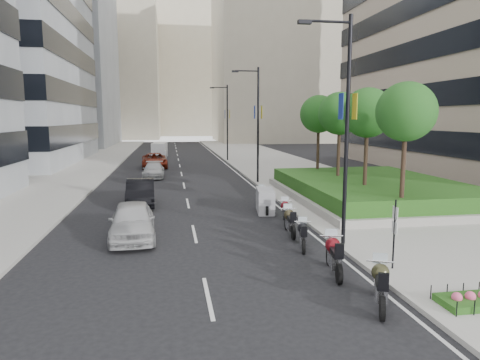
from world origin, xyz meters
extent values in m
plane|color=black|center=(0.00, 0.00, 0.00)|extent=(160.00, 160.00, 0.00)
cube|color=#9E9B93|center=(9.00, 30.00, 0.07)|extent=(10.00, 100.00, 0.15)
cube|color=#9E9B93|center=(-12.00, 30.00, 0.07)|extent=(8.00, 100.00, 0.15)
cube|color=silver|center=(3.70, 30.00, 0.01)|extent=(0.12, 100.00, 0.01)
cube|color=silver|center=(-1.50, 30.00, 0.01)|extent=(0.12, 100.00, 0.01)
cube|color=gray|center=(-24.00, 70.00, 15.00)|extent=(22.00, 26.00, 30.00)
cube|color=#B7AD93|center=(22.00, 80.00, 18.00)|extent=(28.00, 24.00, 36.00)
cube|color=#B7AD93|center=(-18.00, 100.00, 17.00)|extent=(26.00, 24.00, 34.00)
cube|color=#B7AD93|center=(2.00, 120.00, 19.00)|extent=(30.00, 24.00, 38.00)
cube|color=#99958E|center=(10.00, 10.00, 0.35)|extent=(10.00, 14.00, 0.40)
cube|color=#134413|center=(10.00, 10.00, 0.95)|extent=(9.40, 13.40, 0.80)
cube|color=#134413|center=(5.60, -5.00, 0.25)|extent=(2.00, 1.00, 0.20)
cylinder|color=#332319|center=(8.50, 4.00, 2.55)|extent=(0.22, 0.22, 4.00)
sphere|color=#164716|center=(8.50, 4.00, 5.45)|extent=(2.80, 2.80, 2.80)
cylinder|color=#332319|center=(8.50, 8.00, 2.55)|extent=(0.22, 0.22, 4.00)
sphere|color=#164716|center=(8.50, 8.00, 5.45)|extent=(2.80, 2.80, 2.80)
cylinder|color=#332319|center=(8.50, 12.00, 2.55)|extent=(0.22, 0.22, 4.00)
sphere|color=#164716|center=(8.50, 12.00, 5.45)|extent=(2.80, 2.80, 2.80)
cylinder|color=#332319|center=(8.50, 16.00, 2.55)|extent=(0.22, 0.22, 4.00)
sphere|color=#164716|center=(8.50, 16.00, 5.45)|extent=(2.80, 2.80, 2.80)
cylinder|color=black|center=(4.30, 1.00, 4.50)|extent=(0.16, 0.16, 9.00)
cylinder|color=black|center=(3.40, 1.00, 8.70)|extent=(1.80, 0.10, 0.10)
cube|color=black|center=(2.50, 1.00, 8.65)|extent=(0.50, 0.22, 0.14)
cube|color=yellow|center=(4.58, 1.00, 5.60)|extent=(0.02, 0.45, 1.00)
cube|color=navy|center=(4.02, 1.00, 5.60)|extent=(0.02, 0.45, 1.00)
cylinder|color=black|center=(4.30, 18.00, 4.50)|extent=(0.16, 0.16, 9.00)
cylinder|color=black|center=(3.40, 18.00, 8.70)|extent=(1.80, 0.10, 0.10)
cube|color=black|center=(2.50, 18.00, 8.65)|extent=(0.50, 0.22, 0.14)
cube|color=yellow|center=(4.58, 18.00, 5.60)|extent=(0.02, 0.45, 1.00)
cube|color=navy|center=(4.02, 18.00, 5.60)|extent=(0.02, 0.45, 1.00)
cylinder|color=black|center=(4.30, 36.00, 4.50)|extent=(0.16, 0.16, 9.00)
cylinder|color=black|center=(3.40, 36.00, 8.70)|extent=(1.80, 0.10, 0.10)
cube|color=black|center=(2.50, 36.00, 8.65)|extent=(0.50, 0.22, 0.14)
cube|color=yellow|center=(4.58, 36.00, 5.60)|extent=(0.02, 0.45, 1.00)
cube|color=navy|center=(4.02, 36.00, 5.60)|extent=(0.02, 0.45, 1.00)
cylinder|color=black|center=(4.80, -2.00, 1.25)|extent=(0.06, 0.06, 2.50)
cube|color=silver|center=(4.80, -2.00, 2.05)|extent=(0.02, 0.32, 0.42)
cube|color=silver|center=(4.80, -2.00, 1.55)|extent=(0.02, 0.32, 0.42)
cylinder|color=black|center=(2.79, -5.15, 0.32)|extent=(0.37, 0.64, 0.64)
cylinder|color=black|center=(3.45, -3.64, 0.32)|extent=(0.37, 0.64, 0.64)
cube|color=silver|center=(3.10, -4.44, 0.49)|extent=(0.63, 0.93, 0.43)
sphere|color=#33321C|center=(3.23, -4.13, 0.89)|extent=(0.49, 0.49, 0.49)
cube|color=black|center=(2.97, -4.73, 0.82)|extent=(0.57, 0.82, 0.16)
cylinder|color=silver|center=(3.34, -3.88, 1.11)|extent=(0.72, 0.35, 0.05)
cylinder|color=black|center=(2.64, -2.66, 0.33)|extent=(0.25, 0.67, 0.66)
cylinder|color=black|center=(2.96, -0.98, 0.33)|extent=(0.25, 0.67, 0.66)
cube|color=silver|center=(2.79, -1.87, 0.51)|extent=(0.48, 0.95, 0.45)
sphere|color=#5F0C13|center=(2.85, -1.53, 0.92)|extent=(0.51, 0.51, 0.51)
cube|color=black|center=(2.73, -2.19, 0.85)|extent=(0.44, 0.84, 0.17)
cylinder|color=silver|center=(2.91, -1.24, 1.15)|extent=(0.78, 0.20, 0.05)
cylinder|color=black|center=(2.46, 0.38, 0.28)|extent=(0.25, 0.57, 0.56)
cylinder|color=black|center=(2.83, 1.77, 0.28)|extent=(0.25, 0.57, 0.56)
cube|color=silver|center=(2.64, 1.03, 0.43)|extent=(0.46, 0.81, 0.38)
sphere|color=black|center=(2.71, 1.32, 0.78)|extent=(0.43, 0.43, 0.43)
cube|color=black|center=(2.57, 0.77, 0.72)|extent=(0.42, 0.72, 0.14)
cylinder|color=silver|center=(2.77, 1.55, 0.97)|extent=(0.66, 0.21, 0.05)
cylinder|color=black|center=(2.62, 2.34, 0.31)|extent=(0.18, 0.62, 0.62)
cylinder|color=black|center=(2.77, 3.92, 0.31)|extent=(0.18, 0.62, 0.62)
cube|color=silver|center=(2.69, 3.08, 0.48)|extent=(0.38, 0.87, 0.42)
sphere|color=#342E1C|center=(2.72, 3.41, 0.85)|extent=(0.48, 0.48, 0.48)
cube|color=black|center=(2.66, 2.78, 0.79)|extent=(0.35, 0.77, 0.16)
cylinder|color=silver|center=(2.75, 3.67, 1.07)|extent=(0.74, 0.12, 0.05)
cylinder|color=black|center=(2.90, 4.48, 0.29)|extent=(0.23, 0.60, 0.59)
cylinder|color=black|center=(3.21, 5.97, 0.29)|extent=(0.23, 0.60, 0.59)
cube|color=silver|center=(3.05, 5.18, 0.45)|extent=(0.44, 0.85, 0.40)
sphere|color=#5E0C15|center=(3.11, 5.49, 0.81)|extent=(0.45, 0.45, 0.45)
cube|color=black|center=(2.99, 4.90, 0.76)|extent=(0.41, 0.75, 0.15)
cylinder|color=silver|center=(3.16, 5.74, 1.02)|extent=(0.70, 0.19, 0.05)
cylinder|color=black|center=(2.49, 6.90, 0.32)|extent=(0.20, 0.64, 0.63)
cylinder|color=black|center=(2.70, 8.52, 0.32)|extent=(0.20, 0.64, 0.63)
cube|color=gray|center=(2.59, 7.71, 0.66)|extent=(1.14, 2.24, 1.28)
cylinder|color=black|center=(2.78, 9.07, 0.27)|extent=(0.18, 0.56, 0.55)
cylinder|color=black|center=(2.96, 10.48, 0.27)|extent=(0.18, 0.56, 0.55)
cube|color=silver|center=(2.86, 9.73, 0.43)|extent=(0.36, 0.78, 0.37)
sphere|color=#2E2A19|center=(2.90, 10.02, 0.76)|extent=(0.43, 0.43, 0.43)
cube|color=black|center=(2.83, 9.47, 0.71)|extent=(0.33, 0.69, 0.14)
cylinder|color=silver|center=(2.93, 10.26, 0.96)|extent=(0.66, 0.13, 0.04)
imported|color=#B4B4B6|center=(-4.16, 3.61, 0.79)|extent=(2.14, 4.75, 1.58)
imported|color=black|center=(-4.30, 10.96, 0.76)|extent=(1.82, 4.68, 1.52)
imported|color=#ACACAE|center=(-3.96, 22.99, 0.64)|extent=(1.84, 4.44, 1.28)
imported|color=maroon|center=(-4.14, 30.45, 0.77)|extent=(2.86, 5.65, 1.53)
cube|color=white|center=(-3.87, 42.90, 0.96)|extent=(2.09, 4.69, 1.92)
cube|color=white|center=(-3.87, 41.16, 0.50)|extent=(1.82, 1.23, 1.01)
cylinder|color=black|center=(-4.60, 41.25, 0.32)|extent=(0.23, 0.64, 0.64)
cylinder|color=black|center=(-3.13, 41.25, 0.32)|extent=(0.23, 0.64, 0.64)
cylinder|color=black|center=(-4.60, 44.36, 0.32)|extent=(0.23, 0.64, 0.64)
cylinder|color=black|center=(-3.13, 44.36, 0.32)|extent=(0.23, 0.64, 0.64)
camera|label=1|loc=(-2.49, -14.78, 5.16)|focal=32.00mm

